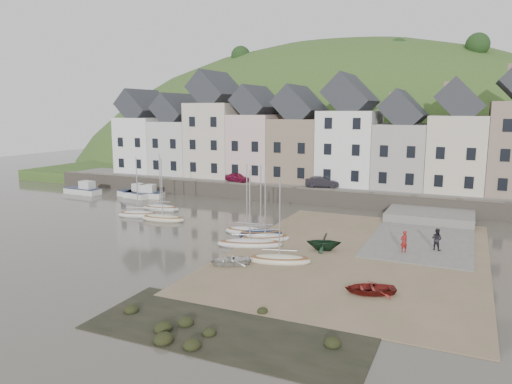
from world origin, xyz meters
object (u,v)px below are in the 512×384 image
at_px(rowboat_white, 230,260).
at_px(rowboat_red, 370,288).
at_px(sailboat_0, 161,208).
at_px(car_right, 322,182).
at_px(car_left, 237,177).
at_px(person_dark, 437,239).
at_px(person_red, 404,241).
at_px(rowboat_green, 324,242).

relative_size(rowboat_white, rowboat_red, 0.96).
height_order(sailboat_0, car_right, sailboat_0).
distance_m(sailboat_0, car_right, 18.87).
bearing_deg(rowboat_white, sailboat_0, -164.90).
bearing_deg(car_left, person_dark, -109.17).
distance_m(person_dark, car_right, 21.47).
relative_size(person_dark, car_right, 0.43).
height_order(sailboat_0, person_red, sailboat_0).
bearing_deg(person_dark, sailboat_0, 14.40).
bearing_deg(sailboat_0, person_dark, -8.14).
distance_m(sailboat_0, rowboat_red, 29.10).
distance_m(rowboat_red, person_dark, 11.13).
bearing_deg(rowboat_red, sailboat_0, -142.01).
xyz_separation_m(sailboat_0, person_dark, (28.02, -4.01, 0.70)).
relative_size(rowboat_red, person_red, 1.79).
distance_m(rowboat_green, rowboat_red, 8.85).
distance_m(sailboat_0, rowboat_green, 21.49).
bearing_deg(rowboat_red, person_dark, 143.13).
bearing_deg(rowboat_white, person_red, 92.57).
relative_size(sailboat_0, person_red, 3.84).
bearing_deg(car_left, rowboat_green, -124.98).
relative_size(person_red, car_right, 0.42).
distance_m(rowboat_white, rowboat_green, 7.79).
bearing_deg(car_right, rowboat_green, 178.78).
bearing_deg(rowboat_red, car_right, -179.57).
height_order(person_dark, car_left, car_left).
bearing_deg(sailboat_0, car_left, 76.24).
distance_m(rowboat_red, car_right, 29.24).
xyz_separation_m(sailboat_0, person_red, (25.83, -5.62, 0.68)).
bearing_deg(rowboat_red, person_red, 153.79).
distance_m(rowboat_green, car_right, 20.66).
distance_m(rowboat_white, car_left, 28.51).
bearing_deg(car_left, person_red, -114.21).
bearing_deg(rowboat_green, sailboat_0, -126.73).
height_order(car_left, car_right, car_right).
xyz_separation_m(sailboat_0, rowboat_green, (20.17, -7.38, 0.47)).
relative_size(rowboat_white, rowboat_green, 1.10).
bearing_deg(rowboat_white, person_dark, 92.61).
bearing_deg(rowboat_green, car_right, -179.63).
distance_m(person_red, car_left, 29.05).
distance_m(sailboat_0, car_left, 12.83).
height_order(rowboat_green, person_dark, person_dark).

